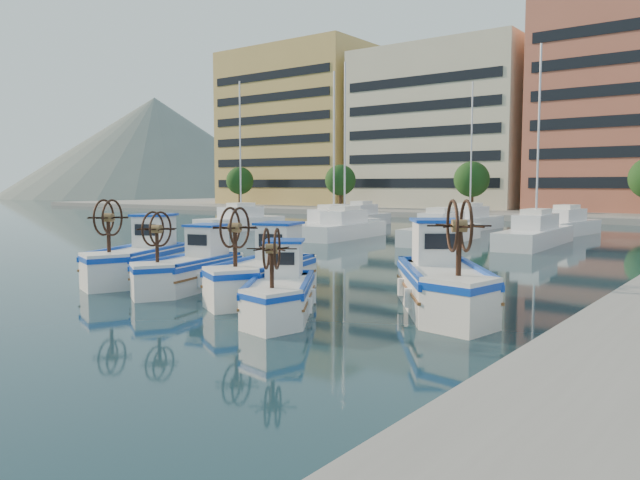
% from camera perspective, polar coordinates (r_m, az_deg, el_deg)
% --- Properties ---
extents(ground, '(300.00, 300.00, 0.00)m').
position_cam_1_polar(ground, '(19.73, -11.04, -5.29)').
color(ground, '#1A3645').
rests_on(ground, ground).
extents(hill_west, '(180.00, 180.00, 60.00)m').
position_cam_1_polar(hill_west, '(197.45, -14.71, 3.82)').
color(hill_west, slate).
rests_on(hill_west, ground).
extents(yacht_marina, '(38.31, 22.38, 11.50)m').
position_cam_1_polar(yacht_marina, '(44.34, 13.33, 1.03)').
color(yacht_marina, white).
rests_on(yacht_marina, ground).
extents(fishing_boat_a, '(3.69, 5.04, 3.04)m').
position_cam_1_polar(fishing_boat_a, '(24.15, -16.11, -1.51)').
color(fishing_boat_a, white).
rests_on(fishing_boat_a, ground).
extents(fishing_boat_b, '(2.74, 4.46, 2.70)m').
position_cam_1_polar(fishing_boat_b, '(21.68, -11.68, -2.38)').
color(fishing_boat_b, white).
rests_on(fishing_boat_b, ground).
extents(fishing_boat_c, '(3.05, 4.77, 2.89)m').
position_cam_1_polar(fishing_boat_c, '(19.85, -5.03, -2.82)').
color(fishing_boat_c, white).
rests_on(fishing_boat_c, ground).
extents(fishing_boat_d, '(3.44, 4.05, 2.48)m').
position_cam_1_polar(fishing_boat_d, '(16.96, -3.64, -4.54)').
color(fishing_boat_d, white).
rests_on(fishing_boat_d, ground).
extents(fishing_boat_e, '(4.50, 5.13, 3.17)m').
position_cam_1_polar(fishing_boat_e, '(17.85, 11.13, -3.53)').
color(fishing_boat_e, white).
rests_on(fishing_boat_e, ground).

